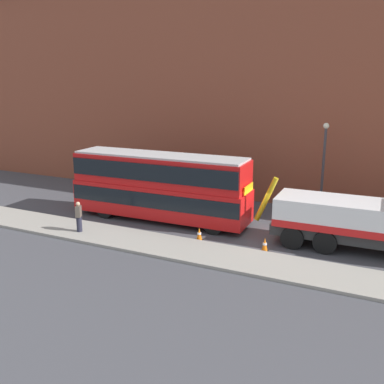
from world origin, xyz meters
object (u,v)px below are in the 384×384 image
traffic_cone_near_bus (199,234)px  traffic_cone_midway (265,245)px  recovery_tow_truck (376,219)px  pedestrian_onlooker (79,217)px  street_lamp (323,162)px  double_decker_bus (160,184)px

traffic_cone_near_bus → traffic_cone_midway: size_ratio=1.00×
recovery_tow_truck → pedestrian_onlooker: 15.49m
pedestrian_onlooker → traffic_cone_near_bus: 6.74m
recovery_tow_truck → pedestrian_onlooker: bearing=-165.8°
pedestrian_onlooker → traffic_cone_midway: (10.01, 1.98, -0.64)m
street_lamp → traffic_cone_midway: bearing=-101.8°
traffic_cone_midway → street_lamp: 7.86m
pedestrian_onlooker → traffic_cone_near_bus: size_ratio=2.38×
double_decker_bus → traffic_cone_midway: size_ratio=15.41×
recovery_tow_truck → street_lamp: bearing=123.6°
pedestrian_onlooker → double_decker_bus: bearing=31.3°
double_decker_bus → street_lamp: 10.04m
recovery_tow_truck → street_lamp: street_lamp is taller
traffic_cone_near_bus → recovery_tow_truck: bearing=14.4°
recovery_tow_truck → pedestrian_onlooker: (-14.91, -4.13, -0.77)m
pedestrian_onlooker → traffic_cone_midway: bearing=-13.1°
traffic_cone_midway → pedestrian_onlooker: bearing=-168.8°
pedestrian_onlooker → recovery_tow_truck: bearing=-8.8°
traffic_cone_near_bus → street_lamp: 9.25m
traffic_cone_near_bus → traffic_cone_midway: bearing=0.5°
double_decker_bus → pedestrian_onlooker: (-2.82, -4.12, -1.25)m
double_decker_bus → traffic_cone_near_bus: size_ratio=15.41×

